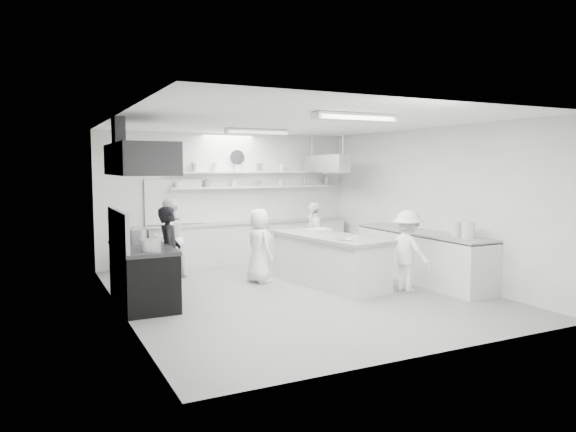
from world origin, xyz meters
name	(u,v)px	position (x,y,z in m)	size (l,w,h in m)	color
floor	(297,293)	(0.00, 0.00, -0.01)	(6.00, 7.00, 0.02)	gray
ceiling	(297,122)	(0.00, 0.00, 3.01)	(6.00, 7.00, 0.02)	white
wall_back	(229,198)	(0.00, 3.50, 1.50)	(6.00, 0.04, 3.00)	white
wall_front	(433,230)	(0.00, -3.50, 1.50)	(6.00, 0.04, 3.00)	white
wall_left	(120,216)	(-3.00, 0.00, 1.50)	(0.04, 7.00, 3.00)	white
wall_right	(430,203)	(3.00, 0.00, 1.50)	(0.04, 7.00, 3.00)	white
stove	(143,277)	(-2.60, 0.40, 0.45)	(0.80, 1.80, 0.90)	black
exhaust_hood	(140,159)	(-2.60, 0.40, 2.35)	(0.85, 2.00, 0.50)	#2F3032
back_counter	(246,243)	(0.30, 3.20, 0.46)	(5.00, 0.60, 0.92)	silver
shelf_lower	(258,187)	(0.70, 3.37, 1.75)	(4.20, 0.26, 0.04)	silver
shelf_upper	(258,172)	(0.70, 3.37, 2.10)	(4.20, 0.26, 0.04)	silver
pass_through_window	(174,202)	(-1.30, 3.48, 1.45)	(1.30, 0.04, 1.00)	black
wall_clock	(237,157)	(0.20, 3.46, 2.45)	(0.32, 0.32, 0.05)	white
right_counter	(422,257)	(2.65, -0.20, 0.47)	(0.74, 3.30, 0.94)	silver
pot_rack	(327,164)	(2.00, 2.40, 2.30)	(0.30, 1.60, 0.40)	#B0B1B4
light_fixture_front	(354,117)	(0.00, -1.80, 2.94)	(1.30, 0.25, 0.10)	silver
light_fixture_rear	(256,132)	(0.00, 1.80, 2.94)	(1.30, 0.25, 0.10)	silver
prep_island	(329,261)	(0.85, 0.30, 0.45)	(0.91, 2.43, 0.90)	silver
stove_pot	(139,238)	(-2.60, 0.66, 1.06)	(0.35, 0.35, 0.29)	#B0B1B4
cook_stove	(170,253)	(-2.11, 0.60, 0.78)	(0.57, 0.37, 1.57)	black
cook_back	(169,239)	(-1.74, 2.23, 0.80)	(0.78, 0.61, 1.60)	white
cook_island_left	(259,246)	(-0.26, 1.09, 0.71)	(0.70, 0.45, 1.43)	white
cook_island_right	(314,237)	(1.16, 1.46, 0.74)	(0.87, 0.36, 1.49)	white
cook_right	(407,251)	(1.85, -0.76, 0.73)	(0.94, 0.54, 1.45)	white
bowl_island_a	(344,241)	(0.75, -0.37, 0.93)	(0.26, 0.26, 0.06)	#B0B1B4
bowl_island_b	(354,238)	(1.08, -0.17, 0.93)	(0.22, 0.22, 0.07)	silver
bowl_right	(414,229)	(2.76, 0.18, 0.97)	(0.24, 0.24, 0.06)	silver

